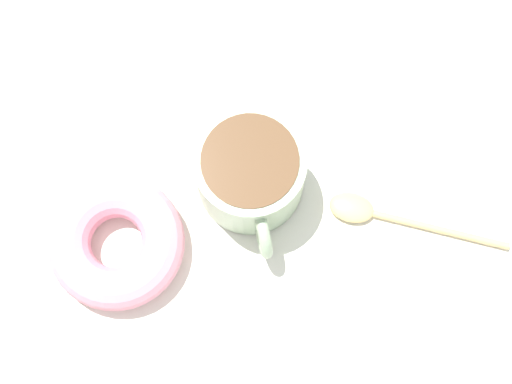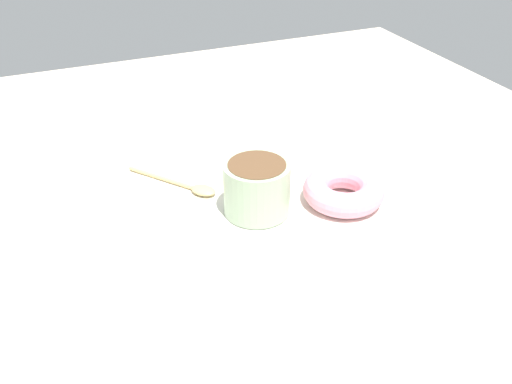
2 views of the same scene
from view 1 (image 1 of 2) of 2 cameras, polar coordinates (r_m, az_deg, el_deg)
name	(u,v)px [view 1 (image 1 of 2)]	position (r cm, az deg, el deg)	size (l,w,h in cm)	color
ground_plane	(276,229)	(69.45, 1.32, -2.46)	(120.00, 120.00, 2.00)	beige
napkin	(256,198)	(68.79, 0.00, -0.42)	(33.22, 33.22, 0.30)	white
coffee_cup	(251,174)	(65.44, -0.36, 1.21)	(10.69, 8.48, 6.86)	#9EB793
donut	(116,242)	(67.08, -9.29, -3.34)	(10.65, 10.65, 3.34)	pink
spoon	(379,214)	(68.63, 8.19, -1.49)	(12.41, 10.09, 0.90)	#D8B772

